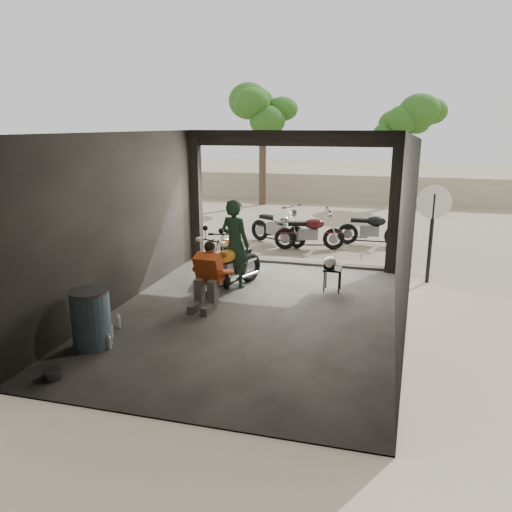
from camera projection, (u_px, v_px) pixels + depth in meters
The scene contains 16 objects.
ground at pixel (252, 314), 9.02m from camera, with size 80.00×80.00×0.00m, color #7A6D56.
garage at pixel (260, 239), 9.21m from camera, with size 7.00×7.13×3.20m.
boundary_wall at pixel (337, 189), 21.94m from camera, with size 18.00×0.30×1.20m, color gray.
tree_left at pixel (263, 108), 20.43m from camera, with size 2.20×2.20×5.60m.
tree_right at pixel (408, 119), 20.48m from camera, with size 2.20×2.20×5.00m.
main_bike at pixel (230, 262), 10.26m from camera, with size 0.71×1.73×1.16m, color white, non-canonical shape.
left_bike at pixel (228, 254), 10.95m from camera, with size 0.70×1.70×1.15m, color black, non-canonical shape.
outside_bike_a at pixel (278, 224), 14.17m from camera, with size 0.72×1.74×1.18m, color black, non-canonical shape.
outside_bike_b at pixel (310, 229), 13.58m from camera, with size 0.69×1.67×1.13m, color #471113, non-canonical shape.
outside_bike_c at pixel (372, 226), 14.04m from camera, with size 0.68×1.65×1.11m, color black, non-canonical shape.
rider at pixel (235, 244), 10.32m from camera, with size 0.68×0.45×1.87m, color black.
mechanic at pixel (206, 278), 9.10m from camera, with size 0.62×0.84×1.22m, color #CD511B, non-canonical shape.
stool at pixel (333, 272), 10.14m from camera, with size 0.36×0.36×0.50m.
helmet at pixel (330, 263), 10.06m from camera, with size 0.27×0.28×0.25m, color white.
oil_drum at pixel (91, 319), 7.58m from camera, with size 0.59×0.59×0.91m, color slate.
sign_post at pixel (433, 219), 10.48m from camera, with size 0.70×0.08×2.11m.
Camera 1 is at (2.26, -8.15, 3.32)m, focal length 35.00 mm.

